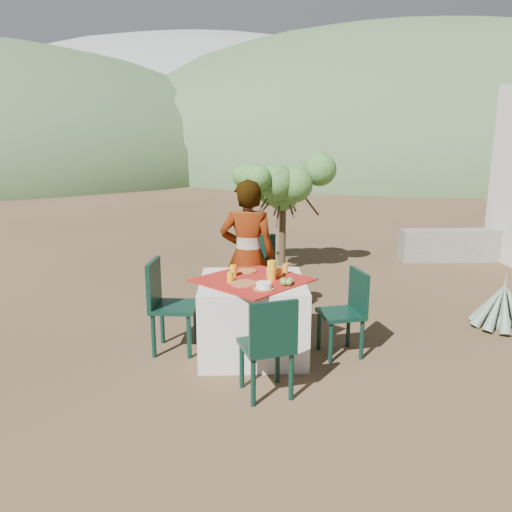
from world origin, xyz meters
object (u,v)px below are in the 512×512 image
Objects in this scene: chair_left at (166,301)px; chair_right at (348,308)px; chair_near at (269,343)px; shrub_tree at (286,190)px; table at (252,316)px; person at (248,256)px; agave at (503,307)px; juice_pitcher at (272,270)px; chair_far at (258,272)px.

chair_left is 1.10× the size of chair_right.
chair_near is 0.52× the size of shrub_tree.
shrub_tree is (-0.33, 3.20, 0.84)m from chair_right.
chair_near is 0.93× the size of chair_left.
chair_near reaches higher than table.
chair_left is at bearing 175.13° from table.
person is 2.94m from agave.
chair_far is at bearing 94.76° from juice_pitcher.
shrub_tree reaches higher than chair_right.
table is 1.49× the size of chair_near.
chair_right is 0.51× the size of person.
chair_far is 0.56m from person.
agave is (1.91, 0.65, -0.23)m from chair_right.
shrub_tree is at bearing 174.31° from chair_right.
chair_right is 1.26m from person.
chair_left reaches higher than chair_near.
person is (-0.03, 0.65, 0.46)m from table.
chair_near is 4.55× the size of juice_pitcher.
chair_far reaches higher than chair_right.
juice_pitcher is (-2.66, -0.61, 0.61)m from agave.
chair_far is (0.09, 1.10, 0.16)m from table.
chair_far is 1.14× the size of chair_right.
chair_near is at bearing -91.84° from chair_far.
chair_right is 0.84m from juice_pitcher.
table is at bearing 101.59° from person.
chair_near is (0.11, -0.92, 0.10)m from table.
juice_pitcher reaches higher than agave.
person is at bearing 107.89° from juice_pitcher.
juice_pitcher reaches higher than chair_left.
table is 1.52× the size of chair_right.
juice_pitcher is at bearing -110.80° from chair_near.
person reaches higher than table.
chair_right is 3.33m from shrub_tree.
person is (-0.97, 0.72, 0.37)m from chair_right.
chair_right is (1.80, -0.14, -0.05)m from chair_left.
chair_left is 3.75m from agave.
agave is at bearing -167.29° from chair_near.
chair_right is at bearing -84.18° from shrub_tree.
chair_left is at bearing 43.49° from person.
person is (-0.14, 1.57, 0.36)m from chair_near.
agave is at bearing -48.79° from shrub_tree.
chair_far is 1.18m from juice_pitcher.
agave is at bearing 11.47° from table.
chair_far is 2.02m from chair_near.
chair_near is 1.39m from chair_left.
juice_pitcher is at bearing -90.42° from chair_left.
table is at bearing -105.64° from chair_right.
shrub_tree is (1.47, 3.06, 0.80)m from chair_left.
chair_far is 0.59× the size of shrub_tree.
chair_far is 2.82m from agave.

